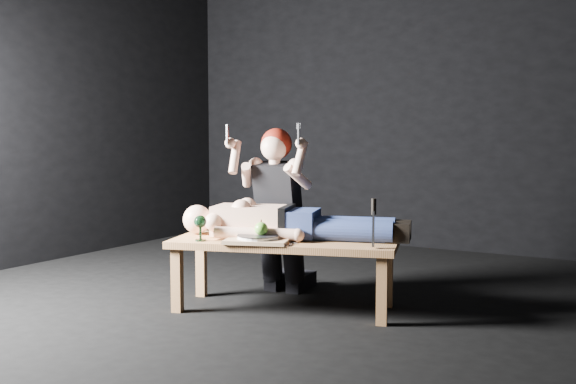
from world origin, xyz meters
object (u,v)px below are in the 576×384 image
object	(u,v)px
table	(284,275)
serving_tray	(258,240)
carving_knife	(374,224)
lying_man	(294,219)
kneeling_woman	(282,209)
goblet	(200,228)

from	to	relation	value
table	serving_tray	bearing A→B (deg)	-133.50
serving_tray	carving_knife	bearing A→B (deg)	11.98
serving_tray	carving_knife	distance (m)	0.73
lying_man	kneeling_woman	bearing A→B (deg)	115.25
serving_tray	carving_knife	size ratio (longest dim) A/B	1.31
serving_tray	lying_man	bearing A→B (deg)	71.00
serving_tray	goblet	bearing A→B (deg)	-158.17
lying_man	carving_knife	world-z (taller)	carving_knife
lying_man	kneeling_woman	xyz separation A→B (m)	(-0.26, 0.29, 0.02)
kneeling_woman	goblet	world-z (taller)	kneeling_woman
goblet	lying_man	bearing A→B (deg)	43.44
lying_man	carving_knife	xyz separation A→B (m)	(0.61, -0.13, 0.02)
table	carving_knife	xyz separation A→B (m)	(0.62, -0.02, 0.37)
serving_tray	goblet	distance (m)	0.37
lying_man	serving_tray	xyz separation A→B (m)	(-0.10, -0.28, -0.11)
kneeling_woman	goblet	bearing A→B (deg)	-110.39
goblet	carving_knife	bearing A→B (deg)	15.30
goblet	carving_knife	world-z (taller)	carving_knife
table	carving_knife	world-z (taller)	carving_knife
serving_tray	table	bearing A→B (deg)	63.51
table	lying_man	world-z (taller)	lying_man
goblet	serving_tray	bearing A→B (deg)	21.83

